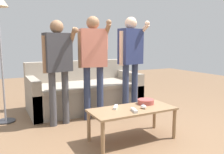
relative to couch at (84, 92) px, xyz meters
name	(u,v)px	position (x,y,z in m)	size (l,w,h in m)	color
ground_plane	(126,134)	(0.05, -1.44, -0.30)	(12.00, 12.00, 0.00)	brown
couch	(84,92)	(0.00, 0.00, 0.00)	(1.96, 0.96, 0.85)	#9E9384
coffee_table	(132,112)	(0.03, -1.62, 0.05)	(1.06, 0.47, 0.40)	#997551
snack_bowl	(146,102)	(0.30, -1.51, 0.13)	(0.21, 0.21, 0.06)	#B24C47
game_remote_nunchuk	(144,107)	(0.15, -1.68, 0.13)	(0.06, 0.09, 0.05)	white
player_left	(58,60)	(-0.63, -0.67, 0.65)	(0.48, 0.34, 1.51)	#47474C
player_center	(93,56)	(-0.08, -0.66, 0.71)	(0.47, 0.38, 1.59)	#2D3856
player_right	(131,54)	(0.60, -0.64, 0.72)	(0.51, 0.32, 1.62)	#2D3856
game_remote_wand_near	(134,110)	(-0.02, -1.73, 0.12)	(0.07, 0.16, 0.03)	white
game_remote_wand_far	(116,107)	(-0.15, -1.52, 0.12)	(0.12, 0.14, 0.03)	white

